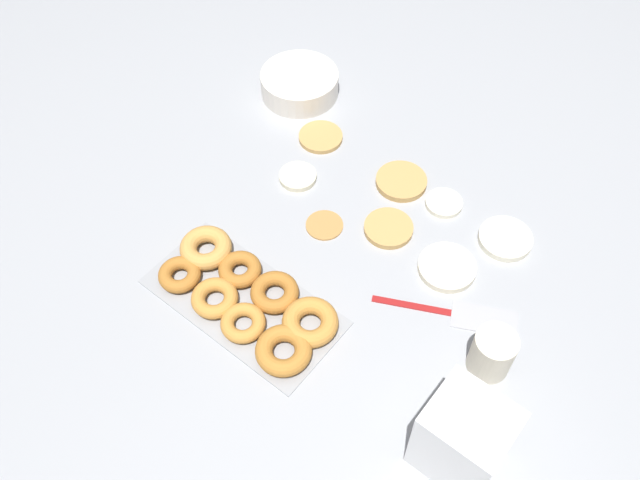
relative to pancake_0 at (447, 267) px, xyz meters
The scene contains 14 objects.
ground_plane 0.20m from the pancake_0, 161.99° to the right, with size 3.00×3.00×0.00m, color #9EA0A5.
pancake_0 is the anchor object (origin of this frame).
pancake_1 0.24m from the pancake_0, 146.56° to the left, with size 0.11×0.11×0.01m, color tan.
pancake_2 0.27m from the pancake_0, 165.93° to the right, with size 0.08×0.08×0.01m, color #B27F42.
pancake_3 0.15m from the pancake_0, behind, with size 0.10×0.10×0.01m, color tan.
pancake_4 0.45m from the pancake_0, 162.89° to the left, with size 0.10×0.10×0.01m, color tan.
pancake_5 0.15m from the pancake_0, 67.73° to the left, with size 0.11×0.11×0.02m, color silver.
pancake_6 0.39m from the pancake_0, behind, with size 0.08×0.08×0.01m, color beige.
pancake_7 0.17m from the pancake_0, 124.24° to the left, with size 0.08×0.08×0.01m, color silver.
donut_tray 0.40m from the pancake_0, 130.08° to the right, with size 0.39×0.19×0.04m.
batter_bowl 0.62m from the pancake_0, 158.42° to the left, with size 0.19×0.19×0.06m.
container_stack 0.39m from the pancake_0, 55.72° to the right, with size 0.13×0.12×0.17m.
paper_cup 0.22m from the pancake_0, 38.12° to the right, with size 0.08×0.08×0.10m.
spatula 0.11m from the pancake_0, 36.50° to the right, with size 0.27×0.16×0.01m.
Camera 1 is at (0.47, -0.70, 1.13)m, focal length 38.00 mm.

